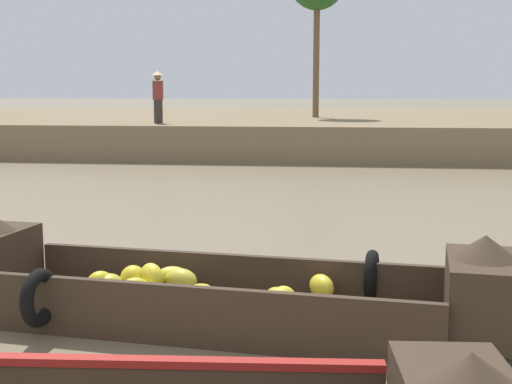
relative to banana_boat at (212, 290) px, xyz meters
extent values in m
plane|color=#7A6B51|center=(-0.74, 6.42, -0.33)|extent=(300.00, 300.00, 0.00)
cube|color=#7F6B4C|center=(-0.74, 23.97, 0.22)|extent=(160.00, 20.00, 1.10)
cube|color=#3D2D21|center=(0.03, 0.00, -0.27)|extent=(4.26, 1.74, 0.12)
cube|color=#3D2D21|center=(0.10, 0.58, -0.01)|extent=(4.12, 0.59, 0.42)
cube|color=#3D2D21|center=(-0.05, -0.58, -0.01)|extent=(4.12, 0.59, 0.42)
cube|color=#3D2D21|center=(2.38, -0.29, 0.11)|extent=(0.73, 1.13, 0.65)
cone|color=#3D2D21|center=(2.38, -0.29, 0.54)|extent=(0.62, 0.62, 0.20)
cube|color=#3D2D21|center=(-0.85, 0.11, 0.01)|extent=(0.34, 1.14, 0.05)
torus|color=black|center=(1.49, 0.53, 0.04)|extent=(0.18, 0.53, 0.52)
torus|color=black|center=(-1.44, -0.53, 0.04)|extent=(0.18, 0.53, 0.52)
ellipsoid|color=yellow|center=(0.69, -0.37, 0.05)|extent=(0.32, 0.32, 0.24)
ellipsoid|color=yellow|center=(-1.09, 0.04, 0.01)|extent=(0.34, 0.34, 0.25)
ellipsoid|color=yellow|center=(-0.64, 0.01, 0.02)|extent=(0.30, 0.34, 0.18)
ellipsoid|color=gold|center=(-0.30, 0.02, 0.08)|extent=(0.39, 0.34, 0.23)
ellipsoid|color=yellow|center=(-0.44, 0.27, 0.03)|extent=(0.37, 0.27, 0.22)
ellipsoid|color=gold|center=(1.37, -0.40, -0.03)|extent=(0.32, 0.30, 0.20)
ellipsoid|color=yellow|center=(-0.58, 0.01, 0.10)|extent=(0.36, 0.38, 0.28)
ellipsoid|color=gold|center=(-1.01, 0.06, 0.01)|extent=(0.37, 0.36, 0.21)
ellipsoid|color=yellow|center=(1.01, 0.24, 0.00)|extent=(0.33, 0.38, 0.23)
ellipsoid|color=yellow|center=(-0.65, -0.27, 0.03)|extent=(0.36, 0.26, 0.28)
ellipsoid|color=yellow|center=(-0.82, 0.22, 0.03)|extent=(0.33, 0.33, 0.25)
ellipsoid|color=gold|center=(0.63, -0.25, 0.02)|extent=(0.32, 0.33, 0.19)
ellipsoid|color=yellow|center=(-0.05, -0.36, 0.06)|extent=(0.37, 0.40, 0.18)
cone|color=#3D2D21|center=(1.79, -2.86, 0.50)|extent=(0.60, 0.60, 0.20)
cylinder|color=brown|center=(0.29, 21.09, 3.14)|extent=(0.24, 0.24, 4.75)
cylinder|color=#332D28|center=(-4.58, 15.64, 1.14)|extent=(0.28, 0.28, 0.75)
cylinder|color=brown|center=(-4.58, 15.64, 1.82)|extent=(0.34, 0.34, 0.60)
sphere|color=#9E7556|center=(-4.58, 15.64, 2.24)|extent=(0.22, 0.22, 0.22)
cone|color=tan|center=(-4.58, 15.64, 2.36)|extent=(0.44, 0.44, 0.14)
camera|label=1|loc=(1.13, -6.11, 1.84)|focal=48.48mm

